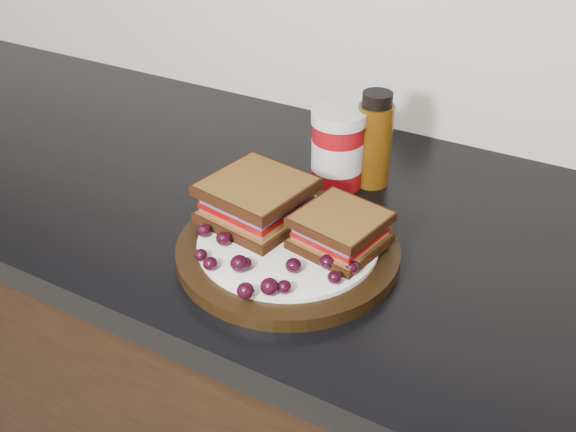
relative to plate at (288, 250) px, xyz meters
name	(u,v)px	position (x,y,z in m)	size (l,w,h in m)	color
base_cabinets	(188,373)	(-0.29, 0.11, -0.48)	(3.96, 0.58, 0.86)	black
countertop	(164,175)	(-0.29, 0.11, -0.03)	(3.98, 0.60, 0.04)	black
plate	(288,250)	(0.00, 0.00, 0.00)	(0.28, 0.28, 0.02)	black
sandwich_left	(257,200)	(-0.06, 0.02, 0.04)	(0.12, 0.12, 0.05)	brown
sandwich_right	(340,230)	(0.06, 0.02, 0.04)	(0.10, 0.10, 0.04)	brown
grape_0	(204,230)	(-0.10, -0.04, 0.02)	(0.02, 0.02, 0.02)	black
grape_1	(224,238)	(-0.06, -0.05, 0.02)	(0.02, 0.02, 0.02)	black
grape_2	(201,255)	(-0.07, -0.09, 0.02)	(0.02, 0.02, 0.01)	black
grape_3	(210,264)	(-0.05, -0.09, 0.02)	(0.02, 0.02, 0.02)	black
grape_4	(239,263)	(-0.02, -0.08, 0.03)	(0.02, 0.02, 0.02)	black
grape_5	(245,264)	(-0.01, -0.08, 0.02)	(0.02, 0.02, 0.02)	black
grape_6	(245,291)	(0.01, -0.12, 0.02)	(0.02, 0.02, 0.02)	black
grape_7	(269,287)	(0.03, -0.10, 0.02)	(0.02, 0.02, 0.02)	black
grape_8	(284,287)	(0.05, -0.09, 0.02)	(0.02, 0.02, 0.02)	black
grape_9	(293,265)	(0.04, -0.05, 0.02)	(0.02, 0.02, 0.02)	black
grape_10	(335,277)	(0.09, -0.05, 0.02)	(0.02, 0.02, 0.02)	black
grape_11	(327,262)	(0.07, -0.03, 0.02)	(0.02, 0.02, 0.02)	black
grape_12	(351,267)	(0.10, -0.02, 0.02)	(0.02, 0.02, 0.02)	black
grape_13	(361,247)	(0.09, 0.02, 0.02)	(0.02, 0.02, 0.02)	black
grape_14	(359,246)	(0.09, 0.02, 0.02)	(0.01, 0.01, 0.01)	black
grape_15	(335,232)	(0.05, 0.03, 0.03)	(0.02, 0.02, 0.02)	black
grape_16	(285,207)	(-0.04, 0.06, 0.02)	(0.02, 0.02, 0.01)	black
grape_17	(269,209)	(-0.05, 0.04, 0.02)	(0.02, 0.02, 0.02)	black
grape_18	(252,208)	(-0.07, 0.03, 0.02)	(0.02, 0.02, 0.02)	black
grape_19	(237,210)	(-0.09, 0.02, 0.02)	(0.02, 0.02, 0.02)	black
grape_20	(246,230)	(-0.05, -0.02, 0.02)	(0.02, 0.02, 0.02)	black
grape_21	(242,231)	(-0.06, -0.02, 0.02)	(0.02, 0.02, 0.01)	black
grape_22	(267,214)	(-0.05, 0.03, 0.02)	(0.02, 0.02, 0.01)	black
grape_23	(245,201)	(-0.09, 0.04, 0.02)	(0.02, 0.02, 0.02)	black
grape_24	(236,216)	(-0.08, 0.00, 0.02)	(0.02, 0.02, 0.02)	black
condiment_jar	(338,148)	(-0.03, 0.19, 0.05)	(0.08, 0.08, 0.12)	#9B0B11
oil_bottle	(374,139)	(0.02, 0.22, 0.06)	(0.05, 0.05, 0.14)	#4E2D07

